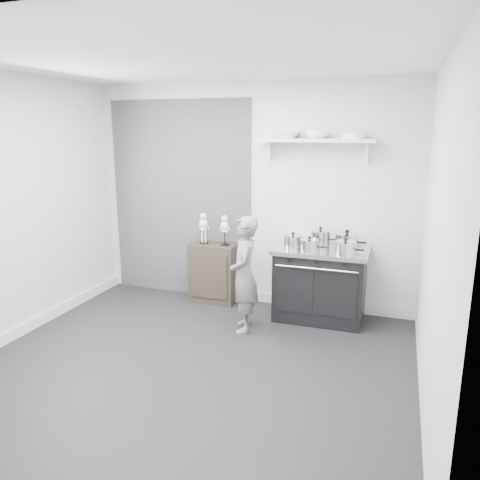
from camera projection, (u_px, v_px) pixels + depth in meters
name	position (u px, v px, depth m)	size (l,w,h in m)	color
ground	(192.00, 364.00, 4.38)	(4.00, 4.00, 0.00)	black
room_shell	(185.00, 187.00, 4.16)	(4.02, 3.62, 2.71)	#BCBDBA
wall_shelf	(316.00, 141.00, 5.20)	(1.30, 0.26, 0.24)	silver
stove	(320.00, 284.00, 5.34)	(1.04, 0.65, 0.84)	black
side_cabinet	(214.00, 273.00, 5.90)	(0.57, 0.33, 0.75)	black
child	(244.00, 274.00, 4.99)	(0.46, 0.30, 1.26)	slate
pot_front_left	(293.00, 242.00, 5.23)	(0.29, 0.20, 0.19)	silver
pot_back_left	(320.00, 238.00, 5.33)	(0.32, 0.24, 0.23)	silver
pot_back_right	(347.00, 241.00, 5.24)	(0.35, 0.27, 0.21)	silver
pot_front_right	(345.00, 248.00, 4.95)	(0.31, 0.22, 0.19)	silver
pot_front_center	(309.00, 245.00, 5.10)	(0.30, 0.21, 0.17)	silver
skeleton_full	(204.00, 226.00, 5.81)	(0.12, 0.08, 0.45)	white
skeleton_torso	(225.00, 228.00, 5.72)	(0.12, 0.08, 0.43)	white
bowl_large	(286.00, 135.00, 5.28)	(0.30, 0.30, 0.07)	white
bowl_small	(317.00, 135.00, 5.17)	(0.26, 0.26, 0.08)	white
plate_stack	(354.00, 136.00, 5.05)	(0.26, 0.26, 0.06)	white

